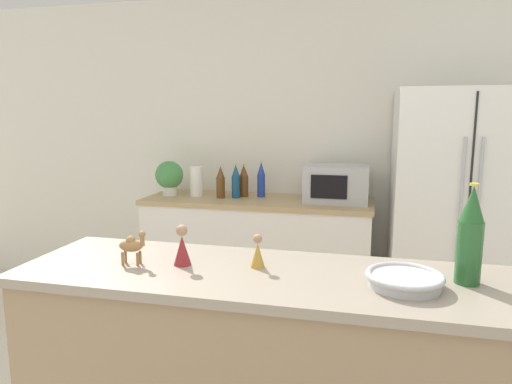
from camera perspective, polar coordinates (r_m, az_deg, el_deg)
The scene contains 15 objects.
wall_back at distance 3.85m, azimuth 6.79°, elevation 5.01°, with size 8.00×0.06×2.55m.
back_counter at distance 3.75m, azimuth 0.18°, elevation -7.73°, with size 1.81×0.63×0.92m.
refrigerator at distance 3.53m, azimuth 23.76°, elevation -2.67°, with size 0.89×0.75×1.76m.
potted_plant at distance 3.83m, azimuth -10.78°, elevation 1.95°, with size 0.23×0.23×0.29m.
paper_towel_roll at distance 3.78m, azimuth -7.47°, elevation 1.33°, with size 0.11×0.11×0.24m.
microwave at distance 3.55m, azimuth 10.02°, elevation 1.04°, with size 0.48×0.37×0.28m.
back_bottle_0 at distance 3.70m, azimuth 0.66°, elevation 1.54°, with size 0.06×0.06×0.29m.
back_bottle_1 at distance 3.65m, azimuth -2.54°, elevation 1.32°, with size 0.07×0.07×0.28m.
back_bottle_2 at distance 3.67m, azimuth -4.45°, elevation 1.21°, with size 0.07×0.07×0.26m.
back_bottle_3 at distance 3.72m, azimuth -1.53°, elevation 1.39°, with size 0.07×0.07×0.27m.
wine_bottle at distance 1.68m, azimuth 25.21°, elevation -5.02°, with size 0.08×0.08×0.34m.
fruit_bowl at distance 1.61m, azimuth 18.07°, elevation -10.33°, with size 0.25×0.25×0.05m.
camel_figurine at distance 1.80m, azimuth -15.24°, elevation -6.39°, with size 0.11×0.06×0.13m.
wise_man_figurine_blue at distance 1.71m, azimuth 0.21°, elevation -7.64°, with size 0.05×0.05×0.13m.
wise_man_figurine_crimson at distance 1.76m, azimuth -9.21°, elevation -6.89°, with size 0.07×0.07×0.16m.
Camera 1 is at (0.45, -1.08, 1.58)m, focal length 32.00 mm.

